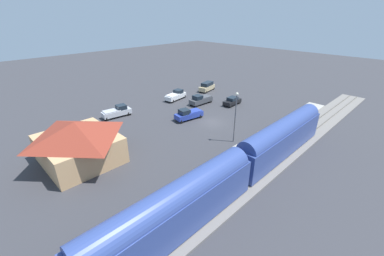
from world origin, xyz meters
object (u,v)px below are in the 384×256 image
(pickup_charcoal, at_px, (201,100))
(pickup_blue, at_px, (188,114))
(pedestrian_on_platform, at_px, (258,136))
(sedan_black, at_px, (232,101))
(light_pole_near_platform, at_px, (236,112))
(pickup_silver, at_px, (117,112))
(suv_tan, at_px, (207,86))
(station_building, at_px, (78,141))
(pickup_white, at_px, (176,95))

(pickup_charcoal, distance_m, pickup_blue, 8.78)
(pedestrian_on_platform, relative_size, pickup_blue, 0.30)
(sedan_black, height_order, light_pole_near_platform, light_pole_near_platform)
(pickup_silver, xyz_separation_m, pickup_blue, (-10.53, -8.72, 0.00))
(suv_tan, relative_size, pickup_blue, 0.92)
(station_building, bearing_deg, pickup_silver, -47.09)
(pickup_charcoal, height_order, pickup_white, same)
(station_building, xyz_separation_m, sedan_black, (-0.99, -32.22, -2.07))
(pickup_blue, bearing_deg, station_building, 90.02)
(pickup_charcoal, bearing_deg, station_building, 98.54)
(pickup_silver, relative_size, suv_tan, 1.08)
(station_building, distance_m, pickup_charcoal, 28.16)
(sedan_black, bearing_deg, pedestrian_on_platform, 139.14)
(light_pole_near_platform, bearing_deg, suv_tan, -39.44)
(pickup_charcoal, xyz_separation_m, suv_tan, (5.66, -8.35, 0.12))
(pickup_silver, height_order, suv_tan, suv_tan)
(pickup_charcoal, bearing_deg, pedestrian_on_platform, 159.31)
(pedestrian_on_platform, bearing_deg, pickup_silver, 21.20)
(station_building, height_order, pickup_white, station_building)
(sedan_black, relative_size, light_pole_near_platform, 0.58)
(suv_tan, xyz_separation_m, sedan_black, (-10.82, 3.92, -0.27))
(pedestrian_on_platform, relative_size, pickup_white, 0.30)
(pickup_charcoal, distance_m, light_pole_near_platform, 18.21)
(pedestrian_on_platform, distance_m, pickup_white, 24.82)
(station_building, xyz_separation_m, pickup_blue, (0.01, -20.05, -1.92))
(station_building, relative_size, pickup_silver, 1.87)
(station_building, bearing_deg, light_pole_near_platform, -120.73)
(pickup_white, distance_m, pickup_blue, 11.78)
(pedestrian_on_platform, xyz_separation_m, light_pole_near_platform, (2.90, 2.05, 3.66))
(suv_tan, bearing_deg, pedestrian_on_platform, 147.49)
(station_building, height_order, sedan_black, station_building)
(suv_tan, bearing_deg, station_building, 105.22)
(station_building, xyz_separation_m, suv_tan, (9.83, -36.14, -1.80))
(suv_tan, bearing_deg, pickup_silver, 88.38)
(station_building, distance_m, pickup_white, 27.95)
(pickup_blue, bearing_deg, pickup_silver, 39.64)
(sedan_black, distance_m, light_pole_near_platform, 17.32)
(pickup_white, bearing_deg, light_pole_near_platform, 161.61)
(station_building, bearing_deg, pickup_blue, -89.98)
(pickup_silver, height_order, pickup_white, same)
(station_building, bearing_deg, sedan_black, -91.76)
(station_building, relative_size, pedestrian_on_platform, 6.12)
(station_building, bearing_deg, suv_tan, -74.78)
(pedestrian_on_platform, distance_m, pickup_blue, 14.13)
(suv_tan, bearing_deg, sedan_black, 160.11)
(pickup_silver, xyz_separation_m, light_pole_near_platform, (-21.73, -7.51, 3.92))
(suv_tan, distance_m, sedan_black, 11.51)
(pickup_charcoal, height_order, suv_tan, suv_tan)
(sedan_black, bearing_deg, pickup_charcoal, 40.69)
(pickup_charcoal, xyz_separation_m, pickup_white, (6.03, 1.83, 0.00))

